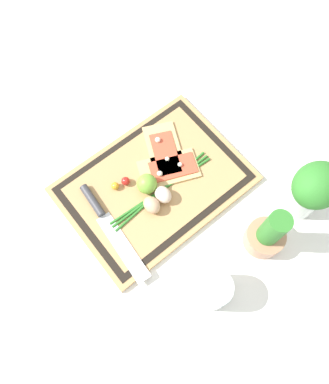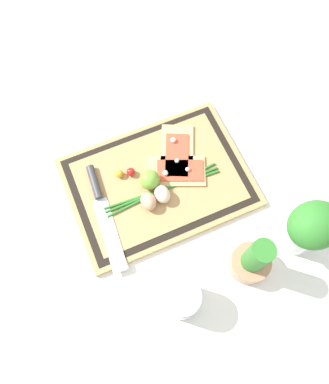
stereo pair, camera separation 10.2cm
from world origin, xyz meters
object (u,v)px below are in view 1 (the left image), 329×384
Objects in this scene: herb_glass at (313,190)px; lime at (146,183)px; egg_pink at (163,195)px; herb_pot at (267,235)px; pizza_slice_near at (164,151)px; cherry_tomato_red at (126,181)px; knife at (103,216)px; pizza_slice_far at (169,169)px; sauce_jar at (212,290)px; cherry_tomato_yellow at (115,186)px; egg_brown at (152,205)px.

lime is at bearing -45.56° from herb_glass.
egg_pink is 0.06m from lime.
herb_glass is (-0.15, -0.01, 0.06)m from herb_pot.
egg_pink is at bearing 49.56° from pizza_slice_near.
cherry_tomato_red is 0.13× the size of herb_pot.
herb_glass is at bearing 117.82° from pizza_slice_near.
cherry_tomato_red is at bearing -61.65° from egg_pink.
herb_pot reaches higher than knife.
pizza_slice_far is 0.13m from cherry_tomato_red.
sauce_jar is at bearing 3.69° from herb_pot.
egg_pink reaches higher than cherry_tomato_yellow.
knife is 0.43m from herb_pot.
knife is 12.90× the size of cherry_tomato_red.
pizza_slice_near is 9.15× the size of cherry_tomato_yellow.
cherry_tomato_red is at bearing -83.75° from egg_brown.
egg_pink is at bearing 128.34° from cherry_tomato_yellow.
lime is 0.33m from sauce_jar.
pizza_slice_far is 0.09m from lime.
egg_brown is 0.92× the size of lime.
sauce_jar is (0.07, 0.27, 0.00)m from egg_pink.
egg_pink is at bearing -63.04° from herb_pot.
egg_pink reaches higher than knife.
herb_pot is (-0.04, 0.37, 0.04)m from pizza_slice_near.
sauce_jar reaches higher than cherry_tomato_yellow.
pizza_slice_far is 0.35m from sauce_jar.
cherry_tomato_yellow is 0.12× the size of herb_pot.
cherry_tomato_red is (0.04, -0.05, -0.02)m from lime.
pizza_slice_far is 0.93× the size of herb_glass.
egg_brown is at bearing -94.98° from sauce_jar.
egg_brown is 0.28× the size of herb_pot.
egg_brown is 0.10m from cherry_tomato_red.
lime is (0.11, 0.05, 0.02)m from pizza_slice_near.
knife is 0.17m from egg_pink.
cherry_tomato_yellow is 0.38m from sauce_jar.
egg_brown is at bearing 39.86° from pizza_slice_near.
egg_brown is 0.12m from cherry_tomato_yellow.
cherry_tomato_red is 1.11× the size of cherry_tomato_yellow.
pizza_slice_near is 0.06m from pizza_slice_far.
pizza_slice_near is 3.79× the size of egg_pink.
sauce_jar is 0.35m from herb_glass.
cherry_tomato_red is at bearing -20.53° from pizza_slice_far.
cherry_tomato_red is (-0.11, -0.04, 0.00)m from knife.
pizza_slice_far is at bearing 178.88° from knife.
herb_pot is (-0.13, 0.26, 0.02)m from egg_pink.
cherry_tomato_red is (0.01, -0.10, -0.01)m from egg_brown.
sauce_jar is at bearing 3.59° from herb_glass.
lime is 0.09m from cherry_tomato_yellow.
herb_glass is (-0.30, 0.30, 0.07)m from lime.
herb_pot is at bearing 3.46° from herb_glass.
herb_glass is (-0.32, 0.25, 0.08)m from egg_brown.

